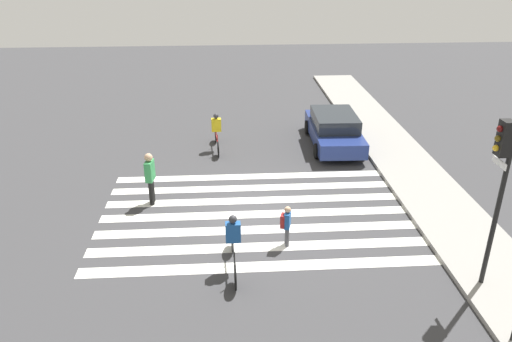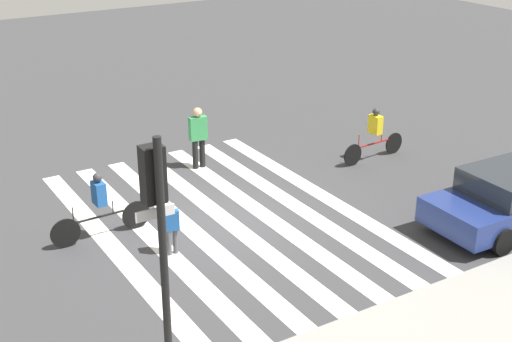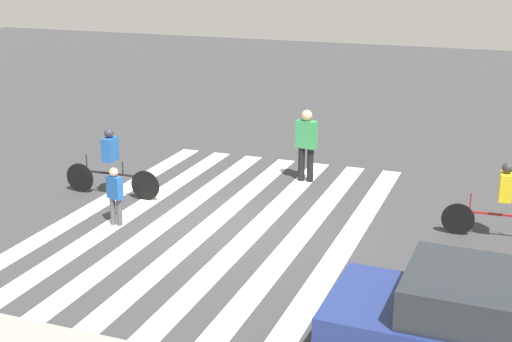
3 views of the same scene
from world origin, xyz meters
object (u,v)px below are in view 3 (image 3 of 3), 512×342
at_px(cyclist_far_lane, 504,198).
at_px(car_parked_dark_suv, 501,328).
at_px(pedestrian_child_with_backpack, 306,141).
at_px(cyclist_mid_street, 111,161).
at_px(pedestrian_adult_tall_backpack, 115,191).

bearing_deg(cyclist_far_lane, car_parked_dark_suv, 87.81).
bearing_deg(pedestrian_child_with_backpack, cyclist_mid_street, -138.33).
bearing_deg(cyclist_far_lane, pedestrian_child_with_backpack, -28.62).
relative_size(pedestrian_child_with_backpack, pedestrian_adult_tall_backpack, 1.44).
xyz_separation_m(pedestrian_adult_tall_backpack, cyclist_far_lane, (-7.65, -2.07, 0.12)).
height_order(cyclist_mid_street, car_parked_dark_suv, cyclist_mid_street).
xyz_separation_m(pedestrian_child_with_backpack, pedestrian_adult_tall_backpack, (2.88, 4.24, -0.29)).
relative_size(pedestrian_adult_tall_backpack, cyclist_far_lane, 0.54).
relative_size(pedestrian_adult_tall_backpack, car_parked_dark_suv, 0.27).
bearing_deg(cyclist_mid_street, pedestrian_adult_tall_backpack, 122.87).
distance_m(cyclist_mid_street, car_parked_dark_suv, 10.00).
xyz_separation_m(cyclist_far_lane, car_parked_dark_suv, (-0.18, 5.09, -0.12)).
distance_m(pedestrian_child_with_backpack, cyclist_far_lane, 5.24).
height_order(pedestrian_child_with_backpack, cyclist_mid_street, pedestrian_child_with_backpack).
bearing_deg(pedestrian_child_with_backpack, cyclist_far_lane, -17.00).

